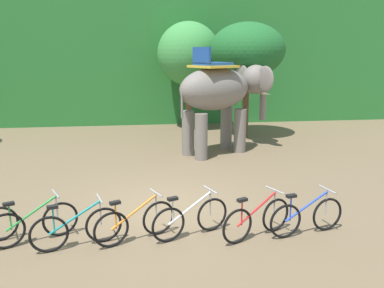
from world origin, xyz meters
TOP-DOWN VIEW (x-y plane):
  - ground_plane at (0.00, 0.00)m, footprint 80.00×80.00m
  - foliage_hedge at (0.00, 13.96)m, footprint 36.00×6.00m
  - tree_center at (1.80, 9.65)m, footprint 2.90×2.90m
  - tree_center_right at (4.01, 7.54)m, footprint 3.14×3.14m
  - elephant at (2.46, 5.04)m, footprint 4.09×3.15m
  - bike_green at (-2.55, -1.39)m, footprint 1.57×0.82m
  - bike_teal at (-1.69, -1.71)m, footprint 1.65×0.65m
  - bike_orange at (-0.60, -1.59)m, footprint 1.57×0.81m
  - bike_white at (0.49, -1.54)m, footprint 1.61×0.76m
  - bike_red at (1.79, -1.75)m, footprint 1.57×0.81m
  - bike_blue at (2.82, -1.75)m, footprint 1.68×0.56m

SIDE VIEW (x-z plane):
  - ground_plane at x=0.00m, z-range 0.00..0.00m
  - bike_green at x=-2.55m, z-range -0.07..0.85m
  - bike_teal at x=-1.69m, z-range -0.07..0.85m
  - bike_orange at x=-0.60m, z-range -0.07..0.85m
  - bike_white at x=0.49m, z-range -0.07..0.85m
  - bike_red at x=1.79m, z-range -0.07..0.85m
  - bike_blue at x=2.82m, z-range -0.07..0.85m
  - elephant at x=2.46m, z-range 0.31..4.09m
  - foliage_hedge at x=0.00m, z-range 0.00..6.31m
  - tree_center at x=1.80m, z-range 1.02..6.02m
  - tree_center_right at x=4.01m, z-range 1.26..6.09m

